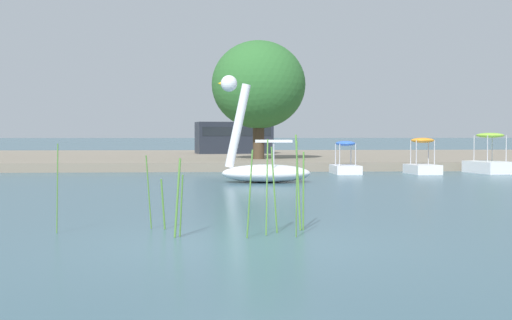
# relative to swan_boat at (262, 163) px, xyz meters

# --- Properties ---
(ground_plane) EXTENTS (547.10, 547.10, 0.00)m
(ground_plane) POSITION_rel_swan_boat_xyz_m (-1.27, -12.76, -0.63)
(ground_plane) COLOR #385966
(shore_bank_far) EXTENTS (115.94, 23.13, 0.38)m
(shore_bank_far) POSITION_rel_swan_boat_xyz_m (-1.27, 17.92, -0.45)
(shore_bank_far) COLOR slate
(shore_bank_far) RESTS_ON ground_plane
(swan_boat) EXTENTS (3.04, 1.56, 3.46)m
(swan_boat) POSITION_rel_swan_boat_xyz_m (0.00, 0.00, 0.00)
(swan_boat) COLOR white
(swan_boat) RESTS_ON ground_plane
(pedal_boat_blue) EXTENTS (1.00, 1.80, 1.29)m
(pedal_boat_blue) POSITION_rel_swan_boat_xyz_m (3.67, 4.83, -0.24)
(pedal_boat_blue) COLOR white
(pedal_boat_blue) RESTS_ON ground_plane
(pedal_boat_orange) EXTENTS (1.13, 1.77, 1.42)m
(pedal_boat_orange) POSITION_rel_swan_boat_xyz_m (6.67, 4.53, -0.24)
(pedal_boat_orange) COLOR white
(pedal_boat_orange) RESTS_ON ground_plane
(pedal_boat_lime) EXTENTS (1.61, 2.32, 1.61)m
(pedal_boat_lime) POSITION_rel_swan_boat_xyz_m (9.52, 4.85, -0.18)
(pedal_boat_lime) COLOR white
(pedal_boat_lime) RESTS_ON ground_plane
(tree_broadleaf_right) EXTENTS (6.06, 6.05, 5.61)m
(tree_broadleaf_right) POSITION_rel_swan_boat_xyz_m (0.64, 10.73, 3.25)
(tree_broadleaf_right) COLOR #423323
(tree_broadleaf_right) RESTS_ON shore_bank_far
(parked_van) EXTENTS (4.80, 2.57, 1.92)m
(parked_van) POSITION_rel_swan_boat_xyz_m (-0.20, 20.34, 0.78)
(parked_van) COLOR #1E232D
(parked_van) RESTS_ON shore_bank_far
(reed_clump_foreground) EXTENTS (3.97, 1.22, 1.56)m
(reed_clump_foreground) POSITION_rel_swan_boat_xyz_m (-1.38, -11.65, 0.01)
(reed_clump_foreground) COLOR #4C7F33
(reed_clump_foreground) RESTS_ON ground_plane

